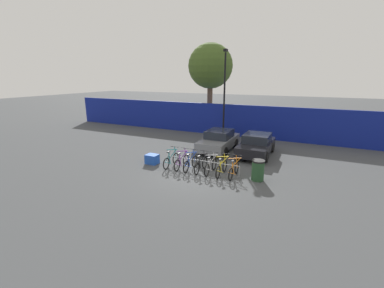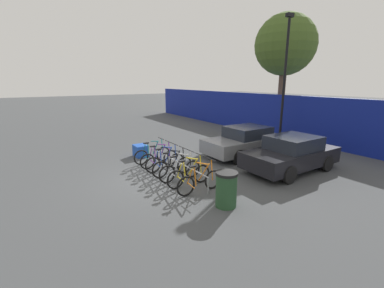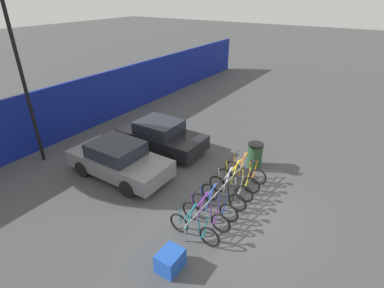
{
  "view_description": "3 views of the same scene",
  "coord_description": "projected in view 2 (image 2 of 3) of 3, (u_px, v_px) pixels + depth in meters",
  "views": [
    {
      "loc": [
        5.18,
        -11.38,
        4.96
      ],
      "look_at": [
        -0.91,
        1.33,
        1.23
      ],
      "focal_mm": 24.0,
      "sensor_mm": 36.0,
      "label": 1
    },
    {
      "loc": [
        8.16,
        -3.84,
        3.5
      ],
      "look_at": [
        -1.19,
        2.17,
        0.77
      ],
      "focal_mm": 24.0,
      "sensor_mm": 36.0,
      "label": 2
    },
    {
      "loc": [
        -7.42,
        -3.02,
        6.57
      ],
      "look_at": [
        1.16,
        2.52,
        1.29
      ],
      "focal_mm": 28.0,
      "sensor_mm": 36.0,
      "label": 3
    }
  ],
  "objects": [
    {
      "name": "bike_rack",
      "position": [
        176.0,
        162.0,
        9.76
      ],
      "size": [
        4.2,
        0.04,
        0.57
      ],
      "color": "gray",
      "rests_on": "ground"
    },
    {
      "name": "lamp_post",
      "position": [
        285.0,
        74.0,
        14.26
      ],
      "size": [
        0.24,
        0.44,
        6.99
      ],
      "color": "black",
      "rests_on": "ground"
    },
    {
      "name": "bicycle_black",
      "position": [
        173.0,
        166.0,
        9.69
      ],
      "size": [
        0.68,
        1.71,
        1.05
      ],
      "rotation": [
        0.0,
        0.0,
        0.03
      ],
      "color": "black",
      "rests_on": "ground"
    },
    {
      "name": "bicycle_yellow",
      "position": [
        189.0,
        175.0,
        8.74
      ],
      "size": [
        0.68,
        1.71,
        1.05
      ],
      "rotation": [
        0.0,
        0.0,
        -0.03
      ],
      "color": "black",
      "rests_on": "ground"
    },
    {
      "name": "bicycle_blue",
      "position": [
        165.0,
        162.0,
        10.21
      ],
      "size": [
        0.68,
        1.71,
        1.05
      ],
      "rotation": [
        0.0,
        0.0,
        0.03
      ],
      "color": "black",
      "rests_on": "ground"
    },
    {
      "name": "car_black",
      "position": [
        291.0,
        154.0,
        10.19
      ],
      "size": [
        1.91,
        4.04,
        1.4
      ],
      "color": "black",
      "rests_on": "ground"
    },
    {
      "name": "tree_behind_hoarding",
      "position": [
        285.0,
        46.0,
        17.18
      ],
      "size": [
        4.04,
        4.04,
        7.89
      ],
      "color": "brown",
      "rests_on": "ground"
    },
    {
      "name": "bicycle_silver",
      "position": [
        180.0,
        170.0,
        9.24
      ],
      "size": [
        0.68,
        1.71,
        1.05
      ],
      "rotation": [
        0.0,
        0.0,
        0.07
      ],
      "color": "black",
      "rests_on": "ground"
    },
    {
      "name": "car_grey",
      "position": [
        246.0,
        141.0,
        12.32
      ],
      "size": [
        1.91,
        4.15,
        1.4
      ],
      "color": "slate",
      "rests_on": "ground"
    },
    {
      "name": "trash_bin",
      "position": [
        226.0,
        189.0,
        7.27
      ],
      "size": [
        0.63,
        0.63,
        1.03
      ],
      "color": "#234728",
      "rests_on": "ground"
    },
    {
      "name": "cargo_crate",
      "position": [
        141.0,
        151.0,
        12.21
      ],
      "size": [
        0.7,
        0.56,
        0.55
      ],
      "primitive_type": "cube",
      "color": "blue",
      "rests_on": "ground"
    },
    {
      "name": "bicycle_orange",
      "position": [
        200.0,
        181.0,
        8.21
      ],
      "size": [
        0.68,
        1.71,
        1.05
      ],
      "rotation": [
        0.0,
        0.0,
        0.03
      ],
      "color": "black",
      "rests_on": "ground"
    },
    {
      "name": "ground_plane",
      "position": [
        160.0,
        178.0,
        9.52
      ],
      "size": [
        120.0,
        120.0,
        0.0
      ],
      "primitive_type": "plane",
      "color": "#424447"
    },
    {
      "name": "bicycle_teal",
      "position": [
        152.0,
        155.0,
        11.2
      ],
      "size": [
        0.68,
        1.71,
        1.05
      ],
      "rotation": [
        0.0,
        0.0,
        -0.03
      ],
      "color": "black",
      "rests_on": "ground"
    },
    {
      "name": "bicycle_purple",
      "position": [
        159.0,
        158.0,
        10.65
      ],
      "size": [
        0.68,
        1.71,
        1.05
      ],
      "rotation": [
        0.0,
        0.0,
        -0.07
      ],
      "color": "black",
      "rests_on": "ground"
    },
    {
      "name": "hoarding_wall",
      "position": [
        315.0,
        121.0,
        14.18
      ],
      "size": [
        36.0,
        0.16,
        2.68
      ],
      "primitive_type": "cube",
      "color": "navy",
      "rests_on": "ground"
    }
  ]
}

